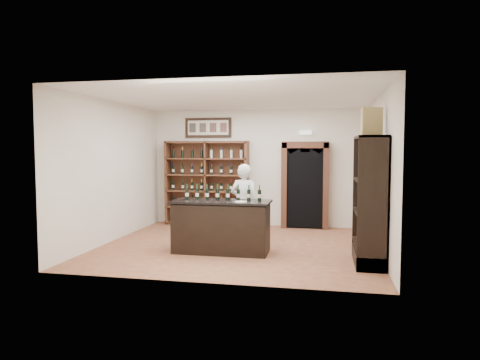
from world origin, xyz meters
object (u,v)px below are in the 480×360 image
object	(u,v)px
wine_shelf	(207,183)
side_cabinet	(371,220)
shopkeeper	(244,204)
wine_crate	(372,122)
counter_bottle_0	(187,194)
tasting_counter	(221,227)

from	to	relation	value
wine_shelf	side_cabinet	size ratio (longest dim) A/B	1.00
shopkeeper	wine_crate	bearing A→B (deg)	167.78
counter_bottle_0	wine_crate	distance (m)	3.69
counter_bottle_0	shopkeeper	distance (m)	1.28
tasting_counter	shopkeeper	bearing A→B (deg)	70.97
counter_bottle_0	shopkeeper	size ratio (longest dim) A/B	0.18
tasting_counter	counter_bottle_0	xyz separation A→B (m)	(-0.72, 0.12, 0.61)
shopkeeper	wine_crate	xyz separation A→B (m)	(2.41, -1.10, 1.60)
counter_bottle_0	tasting_counter	bearing A→B (deg)	-9.09
side_cabinet	shopkeeper	xyz separation A→B (m)	(-2.43, 1.15, 0.08)
side_cabinet	shopkeeper	distance (m)	2.69
wine_shelf	wine_crate	distance (m)	5.14
tasting_counter	wine_crate	distance (m)	3.34
wine_shelf	tasting_counter	xyz separation A→B (m)	(1.10, -2.93, -0.61)
tasting_counter	shopkeeper	world-z (taller)	shopkeeper
side_cabinet	shopkeeper	size ratio (longest dim) A/B	1.31
wine_crate	wine_shelf	bearing A→B (deg)	130.19
wine_crate	shopkeeper	bearing A→B (deg)	145.61
shopkeeper	wine_crate	distance (m)	3.10
wine_shelf	counter_bottle_0	bearing A→B (deg)	-82.32
tasting_counter	shopkeeper	xyz separation A→B (m)	(0.29, 0.85, 0.34)
side_cabinet	wine_crate	size ratio (longest dim) A/B	4.55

